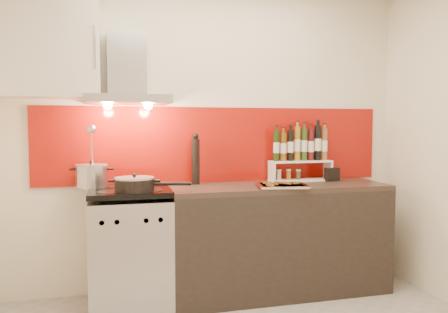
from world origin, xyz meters
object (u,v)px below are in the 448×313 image
object	(u,v)px
counter	(278,238)
pepper_mill	(196,159)
stock_pot	(92,176)
range_stove	(131,249)
baking_tray	(282,185)
saute_pan	(135,184)

from	to	relation	value
counter	pepper_mill	xyz separation A→B (m)	(-0.66, 0.19, 0.66)
stock_pot	pepper_mill	size ratio (longest dim) A/B	0.57
range_stove	baking_tray	bearing A→B (deg)	-7.87
range_stove	saute_pan	bearing A→B (deg)	-76.35
pepper_mill	baking_tray	xyz separation A→B (m)	(0.62, -0.35, -0.19)
range_stove	stock_pot	xyz separation A→B (m)	(-0.28, 0.15, 0.56)
saute_pan	baking_tray	distance (m)	1.13
pepper_mill	baking_tray	size ratio (longest dim) A/B	0.99
stock_pot	baking_tray	xyz separation A→B (m)	(1.44, -0.31, -0.08)
counter	baking_tray	distance (m)	0.50
counter	stock_pot	size ratio (longest dim) A/B	7.45
stock_pot	pepper_mill	bearing A→B (deg)	3.03
range_stove	counter	distance (m)	1.20
counter	saute_pan	xyz separation A→B (m)	(-1.16, -0.15, 0.51)
range_stove	baking_tray	world-z (taller)	baking_tray
range_stove	counter	xyz separation A→B (m)	(1.20, 0.00, 0.01)
range_stove	pepper_mill	bearing A→B (deg)	19.50
stock_pot	saute_pan	xyz separation A→B (m)	(0.32, -0.30, -0.04)
saute_pan	baking_tray	world-z (taller)	saute_pan
range_stove	baking_tray	size ratio (longest dim) A/B	2.11
saute_pan	pepper_mill	size ratio (longest dim) A/B	1.29
range_stove	pepper_mill	xyz separation A→B (m)	(0.54, 0.19, 0.67)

